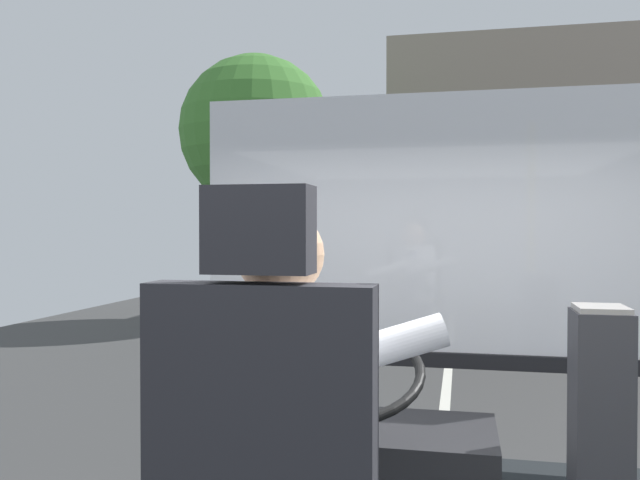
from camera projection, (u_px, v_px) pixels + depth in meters
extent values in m
cube|color=#393939|center=(450.00, 354.00, 10.61)|extent=(18.00, 44.00, 0.05)
cube|color=silver|center=(450.00, 353.00, 10.61)|extent=(0.12, 39.60, 0.00)
cube|color=#28282D|center=(260.00, 444.00, 1.35)|extent=(0.48, 0.10, 0.66)
cube|color=#28282D|center=(259.00, 230.00, 1.34)|extent=(0.22, 0.10, 0.18)
cylinder|color=silver|center=(280.00, 430.00, 1.51)|extent=(0.37, 0.37, 0.62)
cube|color=navy|center=(301.00, 378.00, 1.69)|extent=(0.06, 0.01, 0.39)
sphere|color=tan|center=(280.00, 254.00, 1.50)|extent=(0.20, 0.20, 0.20)
cylinder|color=silver|center=(352.00, 357.00, 1.71)|extent=(0.51, 0.19, 0.23)
cylinder|color=silver|center=(259.00, 353.00, 1.76)|extent=(0.51, 0.19, 0.23)
cube|color=black|center=(362.00, 471.00, 2.75)|extent=(1.10, 0.56, 0.40)
cylinder|color=black|center=(347.00, 421.00, 2.39)|extent=(0.07, 0.22, 0.42)
torus|color=black|center=(343.00, 373.00, 2.31)|extent=(0.57, 0.55, 0.25)
cylinder|color=black|center=(343.00, 373.00, 2.31)|extent=(0.16, 0.16, 0.09)
cube|color=#333338|center=(600.00, 432.00, 2.46)|extent=(0.20, 0.24, 0.91)
cube|color=#9E9993|center=(601.00, 308.00, 2.45)|extent=(0.18, 0.22, 0.02)
cube|color=white|center=(428.00, 222.00, 3.55)|extent=(2.50, 0.01, 1.40)
cube|color=black|center=(428.00, 359.00, 3.56)|extent=(2.50, 0.08, 0.08)
cylinder|color=#4C3828|center=(256.00, 251.00, 14.32)|extent=(0.32, 0.32, 3.04)
sphere|color=#3C772D|center=(256.00, 132.00, 14.27)|extent=(3.30, 3.30, 3.30)
cube|color=gray|center=(627.00, 176.00, 18.49)|extent=(12.96, 5.75, 6.99)
cylinder|color=black|center=(594.00, 293.00, 18.01)|extent=(0.14, 0.45, 0.45)
cylinder|color=black|center=(614.00, 303.00, 15.67)|extent=(0.14, 0.45, 0.45)
cube|color=silver|center=(582.00, 269.00, 22.66)|extent=(1.73, 3.91, 0.66)
cube|color=#282D33|center=(584.00, 253.00, 22.42)|extent=(1.42, 2.15, 0.50)
cylinder|color=black|center=(600.00, 276.00, 23.68)|extent=(0.14, 0.54, 0.54)
cylinder|color=black|center=(552.00, 276.00, 24.03)|extent=(0.14, 0.54, 0.54)
cylinder|color=black|center=(616.00, 282.00, 21.31)|extent=(0.14, 0.54, 0.54)
cylinder|color=black|center=(562.00, 281.00, 21.65)|extent=(0.14, 0.54, 0.54)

